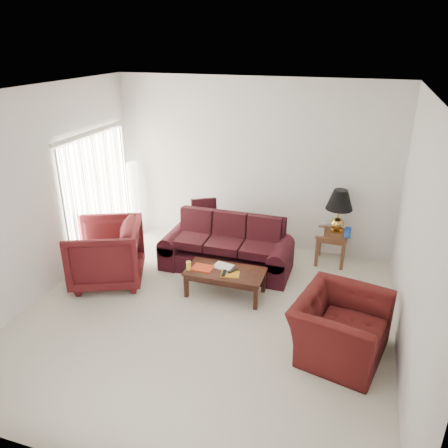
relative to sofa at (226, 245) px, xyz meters
name	(u,v)px	position (x,y,z in m)	size (l,w,h in m)	color
floor	(205,316)	(0.14, -1.39, -0.43)	(5.00, 5.00, 0.00)	beige
blinds	(98,195)	(-2.28, -0.09, 0.65)	(0.10, 2.00, 2.16)	silver
sofa	(226,245)	(0.00, 0.00, 0.00)	(2.12, 0.92, 0.87)	black
throw_pillow	(204,211)	(-0.63, 0.67, 0.27)	(0.45, 0.13, 0.45)	black
end_table	(331,248)	(1.63, 0.76, -0.16)	(0.51, 0.51, 0.56)	#4C351A
table_lamp	(339,211)	(1.69, 0.83, 0.49)	(0.44, 0.44, 0.74)	#B28137
clock	(320,232)	(1.44, 0.59, 0.19)	(0.13, 0.05, 0.13)	silver
blue_canister	(348,233)	(1.88, 0.65, 0.21)	(0.11, 0.11, 0.17)	navy
picture_frame	(326,223)	(1.51, 0.93, 0.21)	(0.14, 0.02, 0.18)	white
floor_lamp	(135,199)	(-2.11, 0.81, 0.30)	(0.24, 0.24, 1.46)	white
armchair_left	(106,253)	(-1.66, -0.96, 0.06)	(1.05, 1.08, 0.99)	#481013
armchair_right	(340,327)	(1.95, -1.59, -0.06)	(1.14, 1.00, 0.74)	#410F0F
coffee_table	(225,282)	(0.23, -0.77, -0.23)	(1.16, 0.58, 0.41)	black
magazine_red	(203,268)	(-0.11, -0.81, -0.02)	(0.31, 0.23, 0.02)	#B82D12
magazine_white	(223,266)	(0.16, -0.66, -0.02)	(0.28, 0.21, 0.02)	white
magazine_orange	(230,274)	(0.33, -0.86, -0.02)	(0.26, 0.20, 0.02)	orange
remote_a	(224,273)	(0.25, -0.89, 0.00)	(0.05, 0.17, 0.02)	black
remote_b	(233,271)	(0.35, -0.78, 0.00)	(0.05, 0.17, 0.02)	black
yellow_glass	(189,266)	(-0.30, -0.90, 0.04)	(0.08, 0.08, 0.13)	yellow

